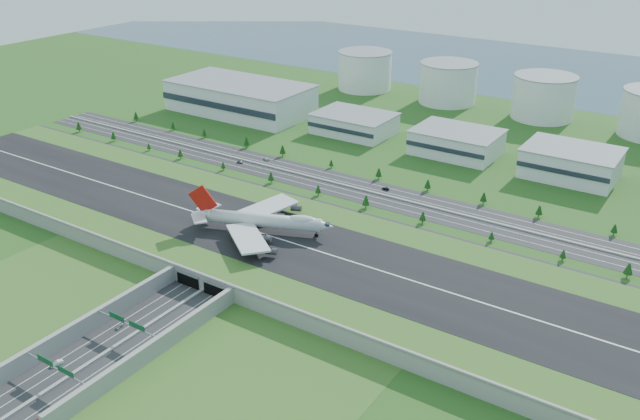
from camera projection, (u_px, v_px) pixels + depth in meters
The scene contains 22 objects.
ground at pixel (267, 249), 355.63m from camera, with size 1200.00×1200.00×0.00m, color #215219.
airfield_deck at pixel (267, 242), 353.83m from camera, with size 520.00×100.00×9.20m.
underpass_road at pixel (120, 337), 278.94m from camera, with size 38.80×120.40×8.00m.
sign_gantry_near at pixel (127, 324), 280.77m from camera, with size 38.70×0.70×9.80m.
sign_gantry_far at pixel (56, 369), 254.28m from camera, with size 38.70×0.70×9.80m.
north_expressway at pixel (359, 189), 427.51m from camera, with size 560.00×36.00×0.12m, color #28282B.
tree_row at pixel (377, 186), 420.61m from camera, with size 500.77×48.61×8.30m.
hangar_west at pixel (240, 98), 575.24m from camera, with size 120.00×60.00×25.00m, color silver.
hangar_mid_a at pixel (354, 124), 526.22m from camera, with size 58.00×42.00×15.00m, color silver.
hangar_mid_b at pixel (456, 142), 483.37m from camera, with size 58.00×42.00×17.00m, color silver.
hangar_mid_c at pixel (571, 163), 443.01m from camera, with size 58.00×42.00×19.00m, color silver.
fuel_tank_a at pixel (365, 71), 642.78m from camera, with size 50.00×50.00×35.00m, color silver.
fuel_tank_b at pixel (448, 83), 600.34m from camera, with size 50.00×50.00×35.00m, color silver.
fuel_tank_c at pixel (544, 97), 557.91m from camera, with size 50.00×50.00×35.00m, color silver.
bay_water at pixel (542, 70), 718.91m from camera, with size 1200.00×260.00×0.06m, color #344F64.
boeing_747 at pixel (261, 220), 353.12m from camera, with size 74.08×68.67×24.14m.
car_0 at pixel (119, 326), 290.14m from camera, with size 1.62×4.02×1.37m, color #A3A3A7.
car_1 at pixel (57, 363), 267.07m from camera, with size 1.76×5.06×1.67m, color white.
car_2 at pixel (171, 330), 287.30m from camera, with size 2.84×6.15×1.71m, color #0E1849.
car_4 at pixel (240, 162), 469.00m from camera, with size 1.92×4.77×1.62m, color #59595E.
car_5 at pixel (386, 189), 426.39m from camera, with size 1.66×4.77×1.57m, color black.
car_7 at pixel (266, 159), 475.00m from camera, with size 2.35×5.78×1.68m, color silver.
Camera 1 is at (196.02, -246.66, 168.53)m, focal length 38.00 mm.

